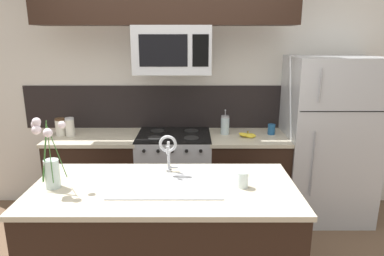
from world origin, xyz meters
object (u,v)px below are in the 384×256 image
Objects in this scene: refrigerator at (326,139)px; storage_jar_tall at (59,127)px; drinking_glass at (242,180)px; storage_jar_medium at (69,127)px; microwave at (172,50)px; banana_bunch at (247,135)px; flower_vase at (49,163)px; stove_range at (174,175)px; sink_faucet at (167,149)px; coffee_tin at (271,129)px; french_press at (224,125)px.

refrigerator is 9.37× the size of storage_jar_tall.
refrigerator is 15.62× the size of drinking_glass.
microwave is at bearing -0.46° from storage_jar_medium.
storage_jar_tall is 1.95m from banana_bunch.
storage_jar_tall is 1.67× the size of drinking_glass.
storage_jar_tall is 0.97× the size of banana_bunch.
refrigerator reaches higher than flower_vase.
sink_faucet reaches higher than stove_range.
storage_jar_tall is at bearing 178.46° from microwave.
refrigerator is at bearing 0.19° from storage_jar_tall.
flower_vase is (-0.76, -1.27, -0.70)m from microwave.
drinking_glass is at bearing -110.48° from coffee_tin.
microwave is 1.42m from storage_jar_tall.
refrigerator is at bearing 5.34° from banana_bunch.
coffee_tin is 0.36× the size of sink_faucet.
storage_jar_medium is 2.05m from drinking_glass.
storage_jar_medium is 1.50m from sink_faucet.
stove_range is at bearing -177.22° from coffee_tin.
microwave is 6.77× the size of coffee_tin.
coffee_tin is at bearing 69.52° from drinking_glass.
banana_bunch is 1.73× the size of coffee_tin.
sink_faucet is at bearing -115.69° from french_press.
microwave is at bearing -89.84° from stove_range.
stove_range is 8.45× the size of coffee_tin.
refrigerator reaches higher than drinking_glass.
flower_vase is (0.31, -1.27, 0.08)m from storage_jar_medium.
storage_jar_medium is (-2.70, -0.03, 0.15)m from refrigerator.
sink_faucet is (1.09, -1.02, 0.10)m from storage_jar_medium.
banana_bunch is at bearing 79.37° from drinking_glass.
coffee_tin is at bearing 36.71° from flower_vase.
microwave is at bearing 113.21° from drinking_glass.
refrigerator reaches higher than french_press.
storage_jar_medium is (-1.08, -0.01, 0.55)m from stove_range.
banana_bunch is (1.95, -0.07, -0.07)m from storage_jar_tall.
french_press is 1.87m from flower_vase.
stove_range is 5.06× the size of storage_jar_tall.
stove_range is 4.77× the size of storage_jar_medium.
storage_jar_tall is 0.94× the size of storage_jar_medium.
flower_vase reaches higher than sink_faucet.
refrigerator is at bearing 50.04° from drinking_glass.
drinking_glass is (1.61, -1.26, -0.04)m from storage_jar_medium.
drinking_glass reaches higher than stove_range.
microwave reaches higher than sink_faucet.
drinking_glass is at bearing -100.63° from banana_bunch.
refrigerator is 2.70m from storage_jar_medium.
flower_vase is (-0.76, -1.29, 0.63)m from stove_range.
french_press is at bearing 151.95° from banana_bunch.
storage_jar_medium is 1.77× the size of coffee_tin.
storage_jar_medium is at bearing 179.54° from microwave.
refrigerator reaches higher than coffee_tin.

